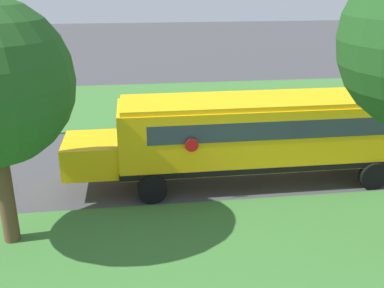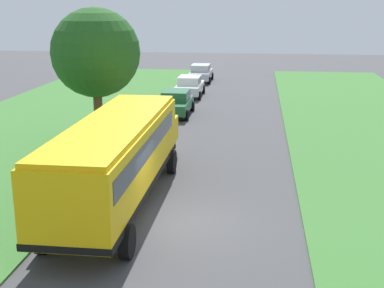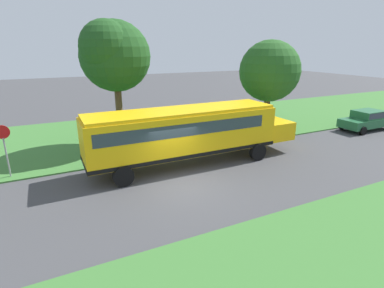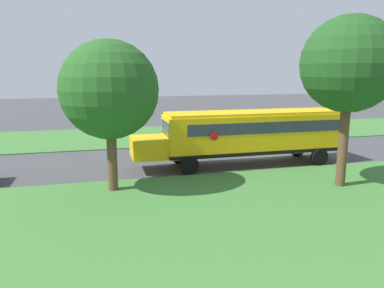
% 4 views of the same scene
% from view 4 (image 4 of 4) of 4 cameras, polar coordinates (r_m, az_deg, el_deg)
% --- Properties ---
extents(ground_plane, '(120.00, 120.00, 0.00)m').
position_cam_4_polar(ground_plane, '(25.20, 9.25, -1.61)').
color(ground_plane, '#424244').
extents(grass_verge, '(12.00, 80.00, 0.08)m').
position_cam_4_polar(grass_verge, '(16.90, 23.20, -8.56)').
color(grass_verge, '#3D7533').
rests_on(grass_verge, ground).
extents(grass_far_side, '(10.00, 80.00, 0.07)m').
position_cam_4_polar(grass_far_side, '(33.46, 3.03, 1.70)').
color(grass_far_side, '#3D7533').
rests_on(grass_far_side, ground).
extents(school_bus, '(2.85, 12.42, 3.16)m').
position_cam_4_polar(school_bus, '(22.15, 8.67, 1.74)').
color(school_bus, yellow).
rests_on(school_bus, ground).
extents(oak_tree_beside_bus, '(4.37, 4.39, 7.95)m').
position_cam_4_polar(oak_tree_beside_bus, '(18.85, 23.00, 11.52)').
color(oak_tree_beside_bus, brown).
rests_on(oak_tree_beside_bus, ground).
extents(oak_tree_roadside_mid, '(4.37, 4.37, 6.84)m').
position_cam_4_polar(oak_tree_roadside_mid, '(16.85, -12.06, 7.92)').
color(oak_tree_roadside_mid, brown).
rests_on(oak_tree_roadside_mid, ground).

